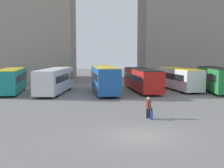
% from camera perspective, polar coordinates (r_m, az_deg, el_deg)
% --- Properties ---
extents(ground_plane, '(160.00, 160.00, 0.00)m').
position_cam_1_polar(ground_plane, '(19.21, 5.09, -9.42)').
color(ground_plane, slate).
extents(bus_0, '(3.20, 9.23, 3.01)m').
position_cam_1_polar(bus_0, '(40.69, -17.97, 0.68)').
color(bus_0, '#19847F').
rests_on(bus_0, ground_plane).
extents(bus_1, '(3.90, 11.05, 3.06)m').
position_cam_1_polar(bus_1, '(39.30, -10.36, 0.76)').
color(bus_1, silver).
rests_on(bus_1, ground_plane).
extents(bus_2, '(3.29, 10.03, 3.32)m').
position_cam_1_polar(bus_2, '(38.28, -1.34, 0.91)').
color(bus_2, '#1E56A3').
rests_on(bus_2, ground_plane).
extents(bus_3, '(3.57, 11.58, 2.92)m').
position_cam_1_polar(bus_3, '(41.01, 5.49, 0.92)').
color(bus_3, red).
rests_on(bus_3, ground_plane).
extents(bus_4, '(3.85, 9.72, 2.95)m').
position_cam_1_polar(bus_4, '(42.72, 12.28, 1.02)').
color(bus_4, silver).
rests_on(bus_4, ground_plane).
extents(bus_5, '(3.42, 10.27, 3.12)m').
position_cam_1_polar(bus_5, '(42.15, 18.49, 0.92)').
color(bus_5, '#237A38').
rests_on(bus_5, ground_plane).
extents(traveler, '(0.50, 0.50, 1.64)m').
position_cam_1_polar(traveler, '(24.16, 6.66, -3.93)').
color(traveler, black).
rests_on(traveler, ground_plane).
extents(suitcase, '(0.30, 0.47, 0.92)m').
position_cam_1_polar(suitcase, '(23.83, 7.23, -5.66)').
color(suitcase, '#334CB2').
rests_on(suitcase, ground_plane).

